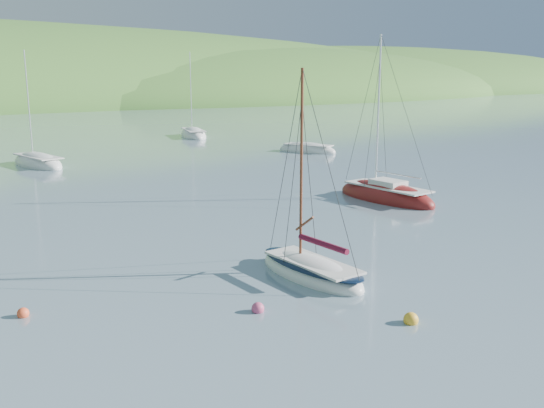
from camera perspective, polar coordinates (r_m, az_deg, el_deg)
ground at (r=20.34m, az=11.12°, el=-11.63°), size 700.00×700.00×0.00m
daysailer_white at (r=24.98m, az=3.70°, el=-6.32°), size 2.37×5.91×8.96m
sloop_red at (r=40.26m, az=10.65°, el=0.68°), size 3.13×7.87×11.43m
distant_sloop_a at (r=58.06m, az=-21.17°, el=3.56°), size 4.10×8.07×11.00m
distant_sloop_b at (r=79.36m, az=-7.41°, el=6.42°), size 5.03×8.65×11.66m
distant_sloop_d at (r=63.80m, az=3.33°, el=5.06°), size 4.80×6.94×9.37m
mooring_buoys at (r=20.90m, az=-0.19°, el=-10.37°), size 11.04×8.24×0.51m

